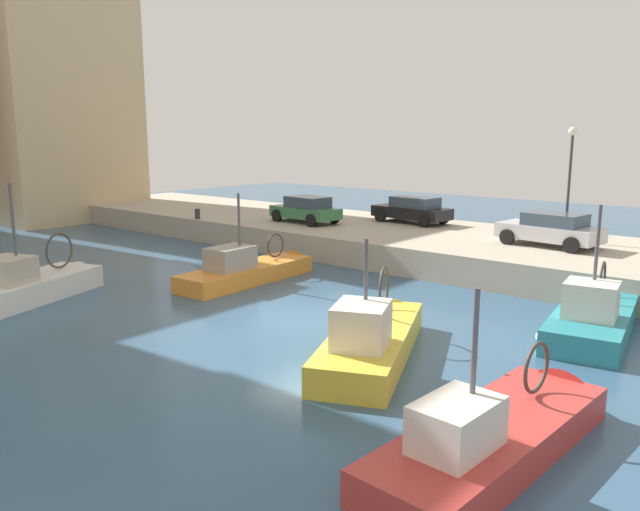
% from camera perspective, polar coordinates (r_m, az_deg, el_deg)
% --- Properties ---
extents(water_surface, '(80.00, 80.00, 0.00)m').
position_cam_1_polar(water_surface, '(19.91, -2.07, -5.72)').
color(water_surface, '#335675').
rests_on(water_surface, ground).
extents(quay_wall, '(9.00, 56.00, 1.20)m').
position_cam_1_polar(quay_wall, '(29.09, 13.32, 0.57)').
color(quay_wall, '#ADA08C').
rests_on(quay_wall, ground).
extents(fishing_boat_yellow, '(6.95, 4.41, 4.13)m').
position_cam_1_polar(fishing_boat_yellow, '(16.77, 4.88, -8.47)').
color(fishing_boat_yellow, gold).
rests_on(fishing_boat_yellow, ground).
extents(fishing_boat_orange, '(7.04, 2.06, 4.32)m').
position_cam_1_polar(fishing_boat_orange, '(25.05, -6.20, -1.93)').
color(fishing_boat_orange, orange).
rests_on(fishing_boat_orange, ground).
extents(fishing_boat_white, '(6.09, 3.71, 5.03)m').
position_cam_1_polar(fishing_boat_white, '(24.52, -24.23, -3.14)').
color(fishing_boat_white, white).
rests_on(fishing_boat_white, ground).
extents(fishing_boat_red, '(6.98, 2.40, 4.13)m').
position_cam_1_polar(fishing_boat_red, '(12.47, 16.14, -16.28)').
color(fishing_boat_red, '#BC3833').
rests_on(fishing_boat_red, ground).
extents(fishing_boat_teal, '(6.56, 2.86, 4.72)m').
position_cam_1_polar(fishing_boat_teal, '(20.23, 23.71, -6.00)').
color(fishing_boat_teal, teal).
rests_on(fishing_boat_teal, ground).
extents(parked_car_silver, '(2.38, 4.20, 1.38)m').
position_cam_1_polar(parked_car_silver, '(27.25, 20.35, 2.28)').
color(parked_car_silver, '#B7B7BC').
rests_on(parked_car_silver, quay_wall).
extents(parked_car_black, '(2.14, 4.23, 1.37)m').
position_cam_1_polar(parked_car_black, '(32.66, 8.45, 4.18)').
color(parked_car_black, black).
rests_on(parked_car_black, quay_wall).
extents(parked_car_green, '(2.17, 4.03, 1.37)m').
position_cam_1_polar(parked_car_green, '(32.44, -1.29, 4.25)').
color(parked_car_green, '#387547').
rests_on(parked_car_green, quay_wall).
extents(mooring_bollard_mid, '(0.28, 0.28, 0.55)m').
position_cam_1_polar(mooring_bollard_mid, '(34.61, -11.14, 3.76)').
color(mooring_bollard_mid, '#2D2D33').
rests_on(mooring_bollard_mid, quay_wall).
extents(quay_streetlamp, '(0.36, 0.36, 4.83)m').
position_cam_1_polar(quay_streetlamp, '(28.59, 21.91, 7.69)').
color(quay_streetlamp, '#38383D').
rests_on(quay_streetlamp, quay_wall).
extents(waterfront_building_west, '(9.29, 7.07, 18.07)m').
position_cam_1_polar(waterfront_building_west, '(46.12, -22.93, 14.32)').
color(waterfront_building_west, '#D1B284').
rests_on(waterfront_building_west, ground).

